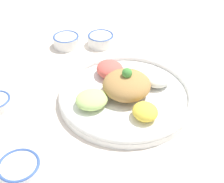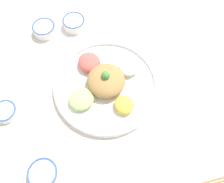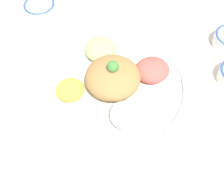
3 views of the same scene
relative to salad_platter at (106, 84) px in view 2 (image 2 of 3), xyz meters
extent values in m
plane|color=silver|center=(-0.04, 0.00, -0.03)|extent=(2.40, 2.40, 0.00)
cylinder|color=white|center=(0.00, 0.00, -0.02)|extent=(0.41, 0.41, 0.02)
torus|color=white|center=(0.00, 0.00, 0.00)|extent=(0.41, 0.41, 0.02)
ellipsoid|color=white|center=(-0.06, -0.10, 0.01)|extent=(0.11, 0.11, 0.04)
ellipsoid|color=#E55B51|center=(0.09, -0.06, 0.02)|extent=(0.12, 0.12, 0.05)
ellipsoid|color=#B7DB7A|center=(0.06, 0.10, 0.01)|extent=(0.13, 0.13, 0.04)
ellipsoid|color=yellow|center=(-0.10, 0.06, 0.01)|extent=(0.10, 0.10, 0.04)
ellipsoid|color=#AD7F47|center=(0.00, 0.00, 0.03)|extent=(0.14, 0.14, 0.07)
sphere|color=#478E3D|center=(0.00, 0.00, 0.07)|extent=(0.03, 0.03, 0.03)
cylinder|color=white|center=(0.06, 0.38, -0.01)|extent=(0.10, 0.10, 0.04)
torus|color=#38569E|center=(0.06, 0.38, 0.01)|extent=(0.10, 0.10, 0.01)
cylinder|color=#5B3319|center=(0.06, 0.38, 0.01)|extent=(0.08, 0.08, 0.00)
cylinder|color=white|center=(0.25, -0.23, -0.01)|extent=(0.10, 0.10, 0.04)
torus|color=#38569E|center=(0.25, -0.23, 0.01)|extent=(0.10, 0.10, 0.01)
cylinder|color=white|center=(0.25, -0.23, 0.01)|extent=(0.08, 0.08, 0.00)
cylinder|color=white|center=(0.36, -0.15, -0.01)|extent=(0.10, 0.10, 0.04)
torus|color=#38569E|center=(0.36, -0.15, 0.01)|extent=(0.10, 0.10, 0.01)
cylinder|color=white|center=(0.36, -0.15, 0.01)|extent=(0.08, 0.08, 0.00)
cylinder|color=white|center=(0.30, 0.24, -0.01)|extent=(0.09, 0.09, 0.03)
torus|color=#38569E|center=(0.30, 0.24, 0.00)|extent=(0.09, 0.09, 0.01)
cylinder|color=white|center=(0.30, 0.24, 0.00)|extent=(0.07, 0.07, 0.00)
cylinder|color=#9E6B3D|center=(-0.47, 0.18, -0.02)|extent=(0.17, 0.13, 0.01)
cylinder|color=#9E6B3D|center=(-0.48, 0.19, -0.02)|extent=(0.17, 0.13, 0.01)
camera|label=1|loc=(-0.37, 0.64, 0.60)|focal=50.00mm
camera|label=2|loc=(-0.16, 0.34, 0.76)|focal=35.00mm
camera|label=3|loc=(-0.37, -0.33, 0.67)|focal=50.00mm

